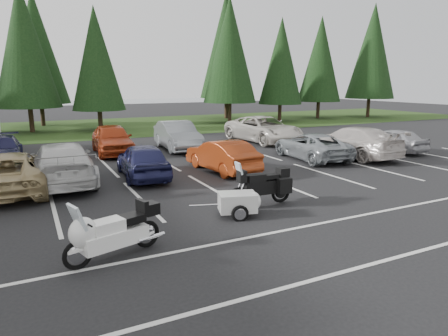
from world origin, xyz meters
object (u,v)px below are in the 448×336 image
car_far_4 (264,129)px  car_near_7 (352,142)px  car_near_5 (222,156)px  touring_motorcycle (114,227)px  car_near_6 (311,146)px  car_far_2 (112,139)px  car_far_3 (178,136)px  car_near_4 (143,160)px  car_near_3 (63,163)px  car_far_1 (1,150)px  car_near_8 (393,140)px  car_near_2 (9,172)px  adventure_motorcycle (260,183)px  cargo_trailer (237,205)px

car_far_4 → car_near_7: bearing=-83.6°
car_near_5 → touring_motorcycle: (-6.06, -6.89, 0.02)m
car_near_6 → car_near_7: bearing=174.4°
car_far_2 → car_far_3: 3.66m
car_near_5 → touring_motorcycle: size_ratio=1.63×
car_near_4 → car_far_2: bearing=-85.5°
car_near_3 → car_far_4: size_ratio=0.92×
car_near_3 → car_near_4: size_ratio=1.30×
car_near_3 → car_far_1: size_ratio=1.21×
car_near_5 → car_near_3: bearing=-12.5°
car_near_4 → car_near_6: 8.76m
car_near_8 → car_near_7: bearing=0.9°
car_near_4 → car_near_5: bearing=178.9°
car_far_1 → car_far_2: car_far_2 is taller
car_far_4 → touring_motorcycle: car_far_4 is taller
car_far_2 → touring_motorcycle: size_ratio=1.82×
car_near_3 → car_near_6: size_ratio=1.15×
car_near_2 → adventure_motorcycle: 8.91m
car_near_5 → car_far_3: 6.27m
car_near_2 → car_near_8: (19.06, -0.11, -0.06)m
car_far_2 → car_near_6: bearing=-32.2°
adventure_motorcycle → car_near_5: bearing=79.6°
car_far_1 → touring_motorcycle: touring_motorcycle is taller
car_near_6 → adventure_motorcycle: (-6.45, -5.54, 0.09)m
car_near_6 → adventure_motorcycle: adventure_motorcycle is taller
car_near_5 → car_far_3: bearing=-97.5°
car_near_2 → car_far_3: car_far_3 is taller
car_near_6 → car_far_4: 6.21m
car_far_1 → adventure_motorcycle: size_ratio=1.85×
car_near_5 → adventure_motorcycle: bearing=71.9°
car_near_6 → car_far_4: bearing=-93.6°
car_near_8 → car_near_3: bearing=-3.6°
car_near_3 → car_far_4: 14.03m
car_near_4 → cargo_trailer: 6.11m
car_far_2 → car_near_4: bearing=-87.5°
car_far_4 → adventure_motorcycle: (-7.42, -11.67, -0.08)m
car_far_1 → car_far_3: (8.99, 0.14, 0.15)m
car_near_3 → car_far_2: (3.03, 5.81, 0.01)m
touring_motorcycle → cargo_trailer: bearing=1.4°
car_near_7 → touring_motorcycle: (-13.70, -6.95, -0.08)m
car_near_3 → car_near_5: bearing=174.4°
car_near_2 → car_far_4: car_far_4 is taller
car_far_1 → car_far_2: (5.35, 0.48, 0.14)m
car_near_4 → car_near_8: bearing=-175.9°
car_near_6 → car_far_2: bearing=-29.5°
car_near_3 → car_far_2: 6.56m
car_near_3 → adventure_motorcycle: 7.89m
car_near_2 → car_far_1: bearing=-83.3°
touring_motorcycle → cargo_trailer: (3.79, 1.25, -0.36)m
car_far_1 → car_near_4: bearing=-46.6°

